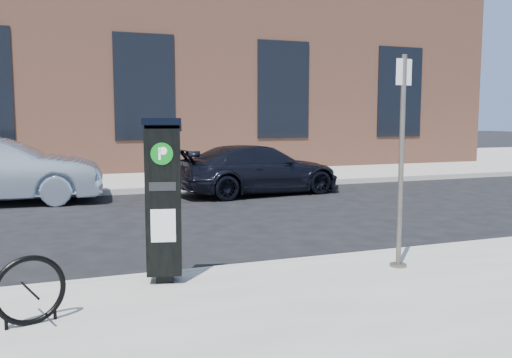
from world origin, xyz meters
name	(u,v)px	position (x,y,z in m)	size (l,w,h in m)	color
ground	(293,271)	(0.00, 0.00, 0.00)	(120.00, 120.00, 0.00)	black
sidewalk_far	(138,170)	(0.00, 14.00, 0.07)	(60.00, 12.00, 0.15)	gray
curb_near	(293,265)	(0.00, -0.02, 0.07)	(60.00, 0.12, 0.16)	#9E9B93
curb_far	(170,189)	(0.00, 8.02, 0.07)	(60.00, 0.12, 0.16)	#9E9B93
building	(125,66)	(0.00, 17.00, 4.15)	(28.00, 10.05, 8.25)	#945B43
parking_kiosk	(164,199)	(-1.74, -0.35, 1.09)	(0.50, 0.46, 1.84)	black
sign_pole	(401,163)	(1.09, -0.76, 1.44)	(0.23, 0.21, 2.59)	#54504A
bike_rack	(30,291)	(-3.12, -1.23, 0.46)	(0.62, 0.23, 0.64)	black
car_dark	(259,170)	(2.13, 6.89, 0.64)	(1.80, 4.42, 1.28)	black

